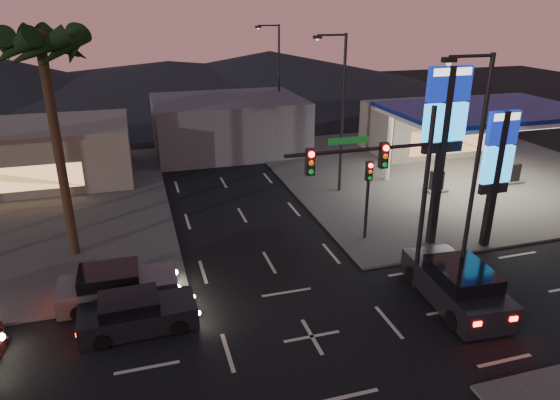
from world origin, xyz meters
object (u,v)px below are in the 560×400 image
object	(u,v)px
pylon_sign_tall	(445,123)
pylon_sign_short	(498,159)
traffic_signal_mast	(388,179)
car_lane_a_front	(137,314)
suv_station	(457,285)
car_lane_b_front	(117,287)
gas_station	(485,114)

from	to	relation	value
pylon_sign_tall	pylon_sign_short	world-z (taller)	pylon_sign_tall
traffic_signal_mast	car_lane_a_front	xyz separation A→B (m)	(-9.98, 0.38, -4.55)
suv_station	car_lane_b_front	bearing A→B (deg)	163.30
gas_station	pylon_sign_short	xyz separation A→B (m)	(-5.00, -7.50, -0.42)
pylon_sign_tall	car_lane_b_front	xyz separation A→B (m)	(-15.44, -0.99, -5.66)
car_lane_a_front	suv_station	world-z (taller)	suv_station
pylon_sign_tall	suv_station	xyz separation A→B (m)	(-2.01, -5.02, -5.55)
pylon_sign_short	car_lane_a_front	size ratio (longest dim) A/B	1.55
suv_station	pylon_sign_tall	bearing A→B (deg)	68.23
car_lane_b_front	gas_station	bearing A→B (deg)	18.09
gas_station	pylon_sign_tall	bearing A→B (deg)	-139.09
pylon_sign_short	car_lane_b_front	distance (m)	18.37
pylon_sign_short	traffic_signal_mast	distance (m)	7.69
traffic_signal_mast	car_lane_b_front	size ratio (longest dim) A/B	1.64
pylon_sign_tall	car_lane_b_front	world-z (taller)	pylon_sign_tall
gas_station	pylon_sign_tall	size ratio (longest dim) A/B	1.36
gas_station	traffic_signal_mast	world-z (taller)	traffic_signal_mast
car_lane_a_front	suv_station	bearing A→B (deg)	-8.48
gas_station	car_lane_b_front	size ratio (longest dim) A/B	2.50
traffic_signal_mast	car_lane_a_front	distance (m)	10.97
pylon_sign_short	traffic_signal_mast	world-z (taller)	traffic_signal_mast
gas_station	traffic_signal_mast	distance (m)	15.82
pylon_sign_short	car_lane_b_front	size ratio (longest dim) A/B	1.43
pylon_sign_short	gas_station	bearing A→B (deg)	56.31
suv_station	car_lane_a_front	bearing A→B (deg)	171.52
traffic_signal_mast	pylon_sign_short	bearing A→B (deg)	19.13
pylon_sign_tall	traffic_signal_mast	size ratio (longest dim) A/B	1.12
car_lane_b_front	pylon_sign_tall	bearing A→B (deg)	3.68
pylon_sign_short	pylon_sign_tall	bearing A→B (deg)	158.20
pylon_sign_tall	gas_station	bearing A→B (deg)	40.91
pylon_sign_short	traffic_signal_mast	size ratio (longest dim) A/B	0.88
car_lane_a_front	pylon_sign_short	bearing A→B (deg)	7.04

